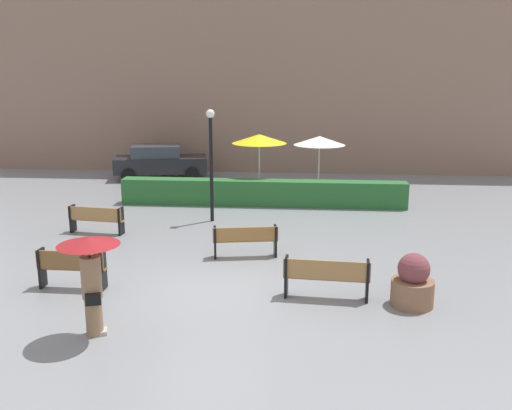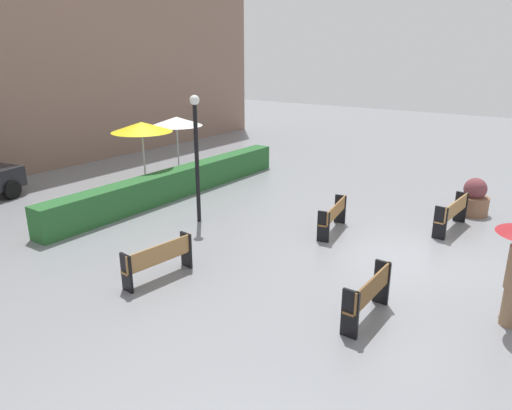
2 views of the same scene
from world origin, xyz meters
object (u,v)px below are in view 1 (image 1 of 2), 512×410
Objects in this scene: bench_mid_center at (245,239)px; parked_car at (160,161)px; lamp_post at (211,153)px; planter_pot at (413,283)px; bench_near_right at (326,275)px; patio_umbrella_yellow at (259,139)px; bench_far_left at (96,218)px; patio_umbrella_white at (319,141)px; bench_near_left at (71,266)px; pedestrian_with_umbrella at (90,267)px.

bench_mid_center is 0.40× the size of parked_car.
planter_pot is at bearing -50.54° from lamp_post.
planter_pot is at bearing -6.10° from bench_near_right.
parked_car is at bearing 143.71° from patio_umbrella_yellow.
patio_umbrella_yellow is at bearing 102.74° from bench_near_right.
lamp_post is at bearing -63.59° from parked_car.
parked_car is (-0.33, 9.15, 0.31)m from bench_far_left.
patio_umbrella_white is 8.00m from parked_car.
bench_far_left is at bearing -151.53° from lamp_post.
planter_pot is 11.21m from patio_umbrella_yellow.
lamp_post reaches higher than bench_mid_center.
bench_near_left is 1.36× the size of planter_pot.
lamp_post is 8.34m from parked_car.
planter_pot is (3.89, -2.87, -0.02)m from bench_mid_center.
pedestrian_with_umbrella is (2.45, -6.71, 0.87)m from bench_far_left.
bench_mid_center is 4.84m from planter_pot.
bench_mid_center is at bearing 127.59° from bench_near_right.
planter_pot is (8.71, -4.75, -0.00)m from bench_far_left.
bench_far_left is at bearing 158.77° from bench_mid_center.
pedestrian_with_umbrella is 0.53× the size of lamp_post.
patio_umbrella_yellow is at bearing 91.68° from bench_mid_center.
bench_far_left is at bearing 103.67° from bench_near_left.
pedestrian_with_umbrella is at bearing -69.93° from bench_far_left.
bench_near_left is at bearing -119.02° from patio_umbrella_white.
pedestrian_with_umbrella is 12.46m from patio_umbrella_yellow.
pedestrian_with_umbrella is 0.83× the size of patio_umbrella_white.
patio_umbrella_yellow is at bearing -36.29° from parked_car.
bench_far_left is 0.39× the size of parked_car.
bench_near_right is 0.96× the size of pedestrian_with_umbrella.
patio_umbrella_white reaches higher than pedestrian_with_umbrella.
bench_mid_center is 7.62m from patio_umbrella_yellow.
parked_car is at bearing 99.94° from pedestrian_with_umbrella.
patio_umbrella_white is (3.63, 4.34, -0.08)m from lamp_post.
bench_near_left is at bearing 177.72° from planter_pot.
pedestrian_with_umbrella is 8.60m from lamp_post.
pedestrian_with_umbrella is at bearing -100.01° from patio_umbrella_yellow.
planter_pot is 0.31× the size of lamp_post.
bench_mid_center is 12.17m from parked_car.
pedestrian_with_umbrella reaches higher than bench_near_left.
bench_far_left is 0.48× the size of lamp_post.
lamp_post reaches higher than patio_umbrella_white.
bench_near_right is at bearing -60.69° from lamp_post.
bench_near_right is 3.38m from bench_mid_center.
bench_near_right is at bearing -62.23° from parked_car.
bench_mid_center is 1.52× the size of planter_pot.
bench_near_left is 0.36× the size of parked_car.
bench_far_left is at bearing 151.40° from planter_pot.
parked_car is at bearing 115.05° from bench_mid_center.
planter_pot is at bearing 17.35° from pedestrian_with_umbrella.
bench_near_right is at bearing -33.47° from bench_far_left.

